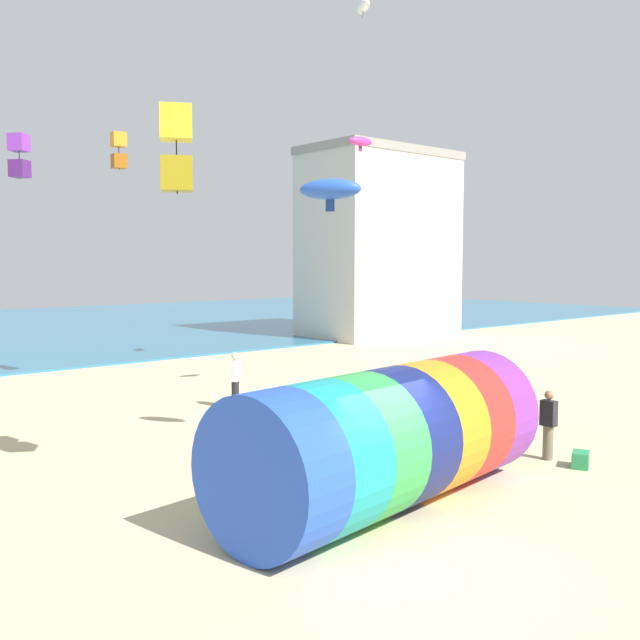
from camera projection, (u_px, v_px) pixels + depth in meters
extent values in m
plane|color=#CCBA8C|center=(388.00, 531.00, 12.38)|extent=(120.00, 120.00, 0.00)
cylinder|color=blue|center=(270.00, 474.00, 11.24)|extent=(1.38, 2.77, 2.66)
cylinder|color=teal|center=(314.00, 460.00, 12.01)|extent=(1.38, 2.77, 2.66)
cylinder|color=green|center=(354.00, 448.00, 12.78)|extent=(1.38, 2.77, 2.66)
cylinder|color=navy|center=(388.00, 438.00, 13.55)|extent=(1.38, 2.77, 2.66)
cylinder|color=orange|center=(419.00, 428.00, 14.31)|extent=(1.38, 2.77, 2.66)
cylinder|color=red|center=(447.00, 419.00, 15.08)|extent=(1.38, 2.77, 2.66)
cylinder|color=purple|center=(472.00, 412.00, 15.85)|extent=(1.38, 2.77, 2.66)
cylinder|color=black|center=(484.00, 408.00, 16.25)|extent=(0.38, 2.44, 2.45)
cylinder|color=#726651|center=(548.00, 443.00, 16.80)|extent=(0.24, 0.24, 0.81)
cube|color=#232328|center=(549.00, 413.00, 16.74)|extent=(0.22, 0.36, 0.61)
sphere|color=#9E7051|center=(549.00, 395.00, 16.71)|extent=(0.22, 0.22, 0.22)
ellipsoid|color=blue|center=(330.00, 189.00, 16.67)|extent=(1.35, 1.64, 0.64)
cube|color=navy|center=(330.00, 203.00, 16.70)|extent=(0.13, 0.20, 0.39)
cube|color=purple|center=(19.00, 143.00, 21.27)|extent=(0.68, 0.68, 0.51)
cube|color=#4C1E6B|center=(20.00, 169.00, 21.34)|extent=(0.68, 0.68, 0.51)
cylinder|color=black|center=(19.00, 156.00, 21.30)|extent=(0.02, 0.02, 1.37)
ellipsoid|color=white|center=(363.00, 7.00, 26.88)|extent=(1.06, 1.31, 0.48)
cube|color=gray|center=(363.00, 14.00, 26.90)|extent=(0.11, 0.16, 0.31)
cube|color=yellow|center=(176.00, 123.00, 13.48)|extent=(0.81, 0.81, 0.64)
cube|color=olive|center=(177.00, 174.00, 13.56)|extent=(0.81, 0.81, 0.64)
cylinder|color=black|center=(176.00, 149.00, 13.52)|extent=(0.02, 0.02, 1.70)
ellipsoid|color=#D1339E|center=(360.00, 141.00, 23.15)|extent=(0.98, 0.44, 0.34)
cube|color=#7D1E5E|center=(360.00, 148.00, 23.16)|extent=(0.14, 0.03, 0.25)
cube|color=orange|center=(119.00, 140.00, 24.79)|extent=(0.52, 0.52, 0.49)
cube|color=#8F4F12|center=(119.00, 161.00, 24.85)|extent=(0.52, 0.52, 0.49)
cylinder|color=black|center=(119.00, 150.00, 24.82)|extent=(0.02, 0.02, 1.32)
cylinder|color=black|center=(235.00, 395.00, 22.60)|extent=(0.24, 0.24, 0.88)
cube|color=white|center=(235.00, 371.00, 22.53)|extent=(0.42, 0.37, 0.66)
sphere|color=beige|center=(235.00, 356.00, 22.50)|extent=(0.24, 0.24, 0.24)
cube|color=beige|center=(380.00, 248.00, 44.26)|extent=(9.40, 5.50, 11.00)
cube|color=gray|center=(380.00, 154.00, 43.79)|extent=(9.59, 5.61, 0.50)
cube|color=#268C4C|center=(581.00, 460.00, 16.17)|extent=(0.62, 0.55, 0.36)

